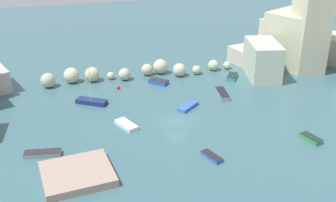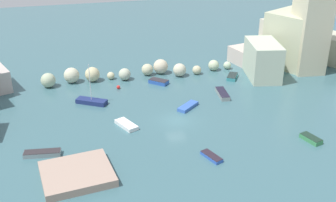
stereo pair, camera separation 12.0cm
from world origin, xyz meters
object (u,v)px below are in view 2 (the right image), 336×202
(moored_boat_0, at_px, (92,101))
(moored_boat_3, at_px, (159,82))
(moored_boat_5, at_px, (232,77))
(moored_boat_8, at_px, (99,170))
(moored_boat_9, at_px, (311,139))
(channel_buoy, at_px, (118,87))
(moored_boat_2, at_px, (212,157))
(moored_boat_1, at_px, (188,106))
(moored_boat_7, at_px, (42,153))
(moored_boat_4, at_px, (126,125))
(moored_boat_6, at_px, (222,94))
(stone_dock, at_px, (77,174))

(moored_boat_0, relative_size, moored_boat_3, 1.86)
(moored_boat_5, distance_m, moored_boat_8, 32.77)
(moored_boat_9, bearing_deg, moored_boat_0, -140.81)
(channel_buoy, bearing_deg, moored_boat_0, -136.57)
(moored_boat_0, distance_m, moored_boat_2, 21.72)
(channel_buoy, distance_m, moored_boat_2, 23.77)
(moored_boat_1, xyz_separation_m, moored_boat_7, (-19.99, -7.57, 0.05))
(moored_boat_4, bearing_deg, moored_boat_1, 85.40)
(moored_boat_1, height_order, moored_boat_9, moored_boat_9)
(moored_boat_6, bearing_deg, moored_boat_8, 134.44)
(moored_boat_8, bearing_deg, moored_boat_0, -3.26)
(moored_boat_4, bearing_deg, moored_boat_3, 126.57)
(stone_dock, height_order, moored_boat_2, stone_dock)
(stone_dock, distance_m, moored_boat_3, 27.21)
(moored_boat_2, relative_size, moored_boat_3, 0.94)
(moored_boat_6, height_order, moored_boat_7, moored_boat_6)
(moored_boat_2, height_order, moored_boat_5, moored_boat_5)
(channel_buoy, xyz_separation_m, moored_boat_0, (-4.62, -4.37, 0.07))
(moored_boat_6, height_order, moored_boat_8, moored_boat_6)
(moored_boat_2, distance_m, moored_boat_4, 12.84)
(channel_buoy, relative_size, moored_boat_5, 0.18)
(moored_boat_0, bearing_deg, moored_boat_2, 154.88)
(moored_boat_2, distance_m, moored_boat_9, 13.09)
(moored_boat_5, bearing_deg, moored_boat_1, 163.32)
(moored_boat_5, relative_size, moored_boat_8, 0.97)
(moored_boat_1, xyz_separation_m, moored_boat_5, (10.62, 8.87, 0.07))
(stone_dock, bearing_deg, moored_boat_6, 34.51)
(moored_boat_3, height_order, moored_boat_4, moored_boat_3)
(moored_boat_3, xyz_separation_m, moored_boat_8, (-12.32, -22.60, 0.01))
(moored_boat_2, height_order, moored_boat_4, moored_boat_4)
(moored_boat_1, bearing_deg, moored_boat_5, 0.32)
(moored_boat_7, bearing_deg, moored_boat_2, 171.12)
(channel_buoy, xyz_separation_m, moored_boat_6, (14.80, -6.78, 0.03))
(moored_boat_8, height_order, moored_boat_9, moored_boat_8)
(moored_boat_5, relative_size, moored_boat_9, 1.12)
(channel_buoy, xyz_separation_m, moored_boat_8, (-5.66, -22.12, 0.04))
(moored_boat_3, height_order, moored_boat_7, moored_boat_3)
(moored_boat_1, xyz_separation_m, moored_boat_4, (-9.43, -3.18, 0.01))
(moored_boat_7, bearing_deg, moored_boat_4, -149.36)
(moored_boat_0, height_order, moored_boat_1, moored_boat_0)
(moored_boat_1, height_order, moored_boat_7, moored_boat_7)
(moored_boat_1, distance_m, moored_boat_5, 13.83)
(moored_boat_8, bearing_deg, moored_boat_6, -53.05)
(moored_boat_1, bearing_deg, stone_dock, 178.71)
(moored_boat_3, bearing_deg, moored_boat_9, -15.00)
(moored_boat_1, xyz_separation_m, moored_boat_8, (-14.11, -12.64, 0.09))
(moored_boat_9, bearing_deg, moored_boat_2, -102.97)
(stone_dock, height_order, moored_boat_7, stone_dock)
(moored_boat_4, bearing_deg, moored_boat_6, 87.20)
(channel_buoy, distance_m, moored_boat_3, 6.68)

